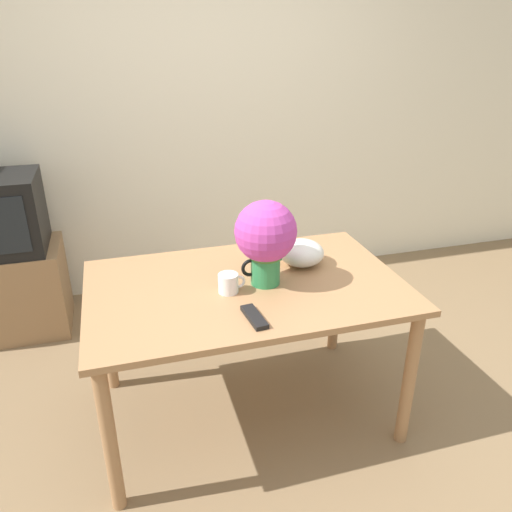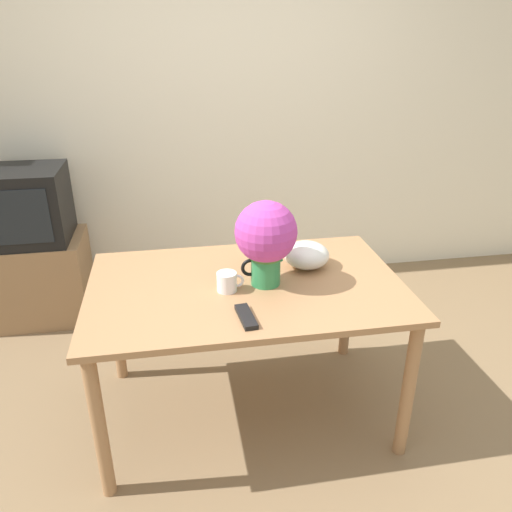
% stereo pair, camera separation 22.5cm
% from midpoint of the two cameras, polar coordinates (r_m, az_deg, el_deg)
% --- Properties ---
extents(ground_plane, '(12.00, 12.00, 0.00)m').
position_cam_midpoint_polar(ground_plane, '(2.61, 0.16, -20.20)').
color(ground_plane, '#7F6647').
extents(wall_back, '(8.00, 0.05, 2.60)m').
position_cam_midpoint_polar(wall_back, '(3.68, -8.17, 15.99)').
color(wall_back, '#EDE5CC').
rests_on(wall_back, ground_plane).
extents(table, '(1.46, 0.93, 0.75)m').
position_cam_midpoint_polar(table, '(2.37, -3.90, -5.23)').
color(table, '#A3754C').
rests_on(table, ground_plane).
extents(flower_vase, '(0.28, 0.28, 0.40)m').
position_cam_midpoint_polar(flower_vase, '(2.23, -1.79, 2.07)').
color(flower_vase, '#2D844C').
rests_on(flower_vase, table).
extents(coffee_mug, '(0.12, 0.09, 0.09)m').
position_cam_midpoint_polar(coffee_mug, '(2.24, -6.00, -3.17)').
color(coffee_mug, white).
rests_on(coffee_mug, table).
extents(white_bowl, '(0.22, 0.22, 0.13)m').
position_cam_midpoint_polar(white_bowl, '(2.48, 2.66, 0.32)').
color(white_bowl, silver).
rests_on(white_bowl, table).
extents(remote_control, '(0.07, 0.19, 0.02)m').
position_cam_midpoint_polar(remote_control, '(2.05, -3.37, -7.06)').
color(remote_control, black).
rests_on(remote_control, table).
extents(tv_stand, '(0.65, 0.48, 0.58)m').
position_cam_midpoint_polar(tv_stand, '(3.65, -27.64, -3.53)').
color(tv_stand, '#8E6B47').
rests_on(tv_stand, ground_plane).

